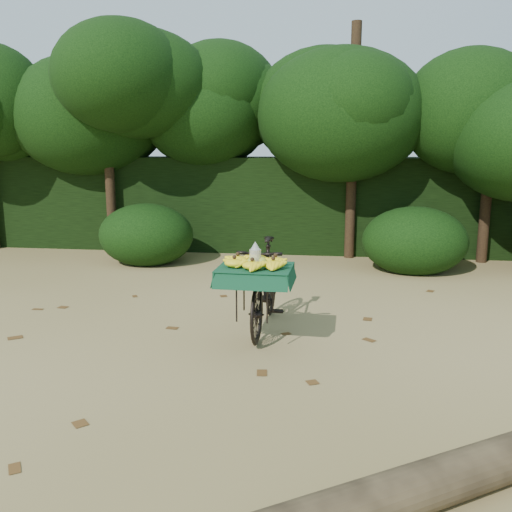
# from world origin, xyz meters

# --- Properties ---
(ground) EXTENTS (80.00, 80.00, 0.00)m
(ground) POSITION_xyz_m (0.00, 0.00, 0.00)
(ground) COLOR tan
(ground) RESTS_ON ground
(vendor_bicycle) EXTENTS (0.73, 1.74, 1.00)m
(vendor_bicycle) POSITION_xyz_m (-0.55, 1.10, 0.51)
(vendor_bicycle) COLOR black
(vendor_bicycle) RESTS_ON ground
(hedge_backdrop) EXTENTS (26.00, 1.80, 1.80)m
(hedge_backdrop) POSITION_xyz_m (0.00, 6.30, 0.90)
(hedge_backdrop) COLOR black
(hedge_backdrop) RESTS_ON ground
(tree_row) EXTENTS (14.50, 2.00, 4.00)m
(tree_row) POSITION_xyz_m (-0.65, 5.50, 2.00)
(tree_row) COLOR black
(tree_row) RESTS_ON ground
(bush_clumps) EXTENTS (8.80, 1.70, 0.90)m
(bush_clumps) POSITION_xyz_m (0.50, 4.30, 0.45)
(bush_clumps) COLOR black
(bush_clumps) RESTS_ON ground
(leaf_litter) EXTENTS (7.00, 7.30, 0.01)m
(leaf_litter) POSITION_xyz_m (0.00, 0.65, 0.01)
(leaf_litter) COLOR #543516
(leaf_litter) RESTS_ON ground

